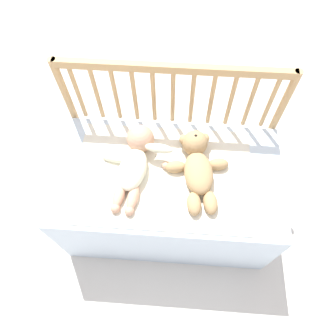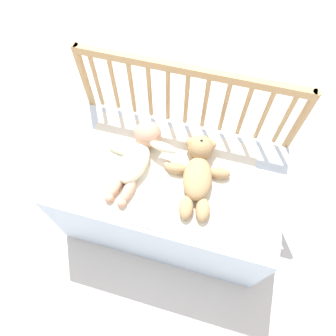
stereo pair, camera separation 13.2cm
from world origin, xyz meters
The scene contains 6 objects.
ground_plane centered at (0.00, 0.00, 0.00)m, with size 12.00×12.00×0.00m, color silver.
crib_mattress centered at (0.00, 0.00, 0.24)m, with size 1.06×0.59×0.49m.
crib_rail centered at (0.00, 0.32, 0.59)m, with size 1.06×0.04×0.84m.
blanket centered at (-0.02, -0.01, 0.49)m, with size 0.81×0.53×0.01m.
teddy_bear centered at (0.13, 0.03, 0.54)m, with size 0.30×0.41×0.12m.
baby centered at (-0.15, 0.04, 0.54)m, with size 0.34×0.43×0.13m.
Camera 2 is at (0.18, -0.64, 1.70)m, focal length 32.00 mm.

